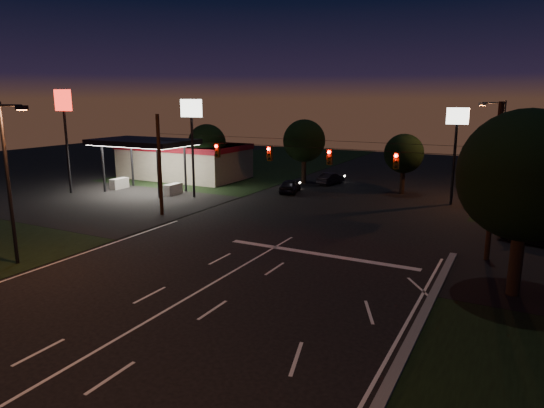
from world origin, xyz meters
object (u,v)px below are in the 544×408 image
Objects in this scene: utility_pole_right at (486,260)px; car_oncoming_b at (331,178)px; car_cross at (540,234)px; car_oncoming_a at (290,186)px; tree_right_near at (526,177)px.

utility_pole_right is 2.34× the size of car_oncoming_b.
car_cross is at bearing 152.85° from car_oncoming_b.
car_oncoming_b is 24.91m from car_cross.
car_oncoming_b is (1.81, 6.53, -0.05)m from car_oncoming_a.
tree_right_near is at bearing -72.47° from utility_pole_right.
utility_pole_right is at bearing 140.72° from car_oncoming_b.
car_oncoming_a is (-18.96, 13.32, 0.68)m from utility_pole_right.
car_oncoming_a reaches higher than car_oncoming_b.
tree_right_near is (1.53, -4.83, 5.68)m from utility_pole_right.
tree_right_near is 27.83m from car_oncoming_a.
car_cross is (2.74, 4.84, 0.71)m from utility_pole_right.
utility_pole_right is 2.25× the size of car_oncoming_a.
utility_pole_right is 1.84× the size of car_cross.
car_oncoming_a is at bearing 138.45° from tree_right_near.
tree_right_near is 1.79× the size of car_cross.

